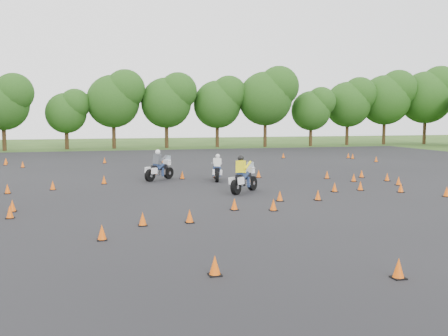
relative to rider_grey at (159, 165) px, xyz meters
The scene contains 7 objects.
ground 9.90m from the rider_grey, 75.85° to the right, with size 140.00×140.00×0.00m, color #2D5119.
asphalt_pad 4.40m from the rider_grey, 55.92° to the right, with size 62.00×62.00×0.00m, color black.
treeline 26.50m from the rider_grey, 78.40° to the left, with size 86.76×32.12×11.12m.
traffic_cones 4.91m from the rider_grey, 62.27° to the right, with size 35.81×33.20×0.45m.
rider_grey is the anchor object (origin of this frame).
rider_yellow 6.78m from the rider_grey, 60.19° to the right, with size 2.39×0.73×1.84m, color yellow, non-canonical shape.
rider_white 3.35m from the rider_grey, 18.13° to the right, with size 2.02×0.62×1.56m, color silver, non-canonical shape.
Camera 1 is at (-6.33, -19.33, 3.66)m, focal length 40.00 mm.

